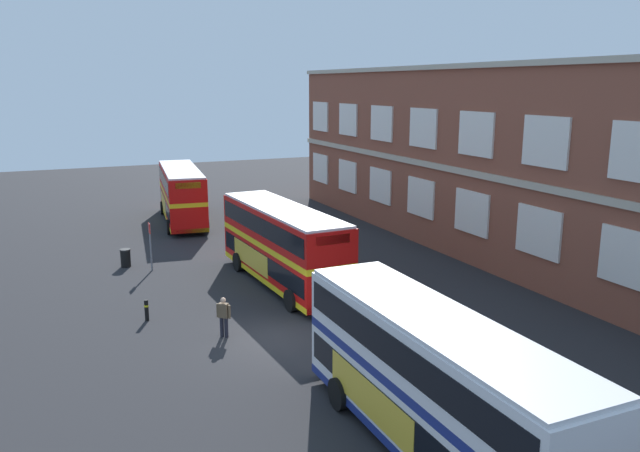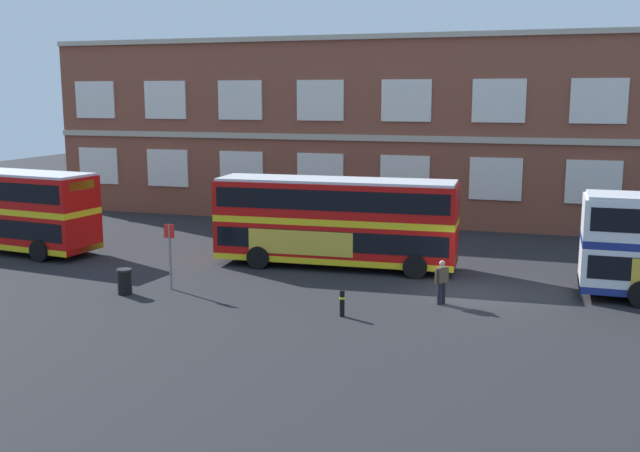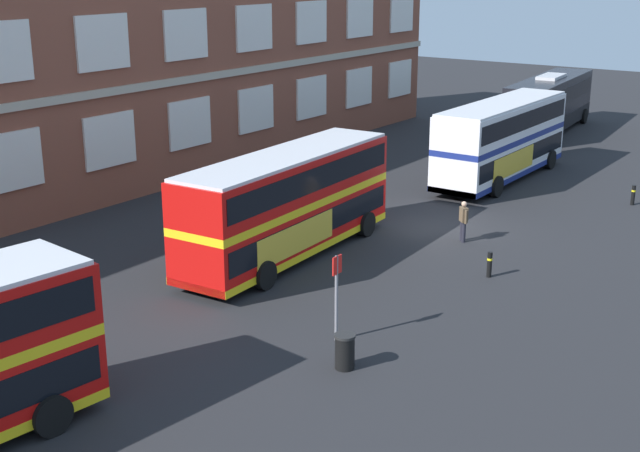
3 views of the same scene
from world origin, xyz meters
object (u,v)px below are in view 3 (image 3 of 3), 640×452
(double_decker_far, at_px, (502,139))
(safety_bollard_east, at_px, (490,264))
(double_decker_middle, at_px, (288,203))
(touring_coach, at_px, (549,104))
(safety_bollard_west, at_px, (633,195))
(station_litter_bin, at_px, (345,351))
(bus_stand_flag, at_px, (337,290))
(waiting_passenger, at_px, (463,220))

(double_decker_far, height_order, safety_bollard_east, double_decker_far)
(double_decker_middle, relative_size, touring_coach, 0.91)
(double_decker_middle, distance_m, safety_bollard_west, 17.55)
(double_decker_far, relative_size, station_litter_bin, 10.69)
(safety_bollard_west, height_order, safety_bollard_east, same)
(double_decker_far, distance_m, bus_stand_flag, 21.74)
(waiting_passenger, bearing_deg, touring_coach, 13.39)
(double_decker_far, relative_size, safety_bollard_west, 11.59)
(double_decker_middle, bearing_deg, waiting_passenger, -40.13)
(double_decker_far, bearing_deg, safety_bollard_west, -97.41)
(double_decker_far, xyz_separation_m, station_litter_bin, (-22.70, -5.44, -1.63))
(double_decker_far, distance_m, waiting_passenger, 11.00)
(waiting_passenger, height_order, bus_stand_flag, bus_stand_flag)
(double_decker_middle, distance_m, double_decker_far, 16.13)
(safety_bollard_west, relative_size, safety_bollard_east, 1.00)
(touring_coach, relative_size, safety_bollard_west, 12.83)
(station_litter_bin, bearing_deg, safety_bollard_east, -1.51)
(double_decker_far, relative_size, bus_stand_flag, 4.08)
(touring_coach, height_order, waiting_passenger, touring_coach)
(touring_coach, distance_m, waiting_passenger, 24.94)
(touring_coach, distance_m, bus_stand_flag, 35.75)
(safety_bollard_west, bearing_deg, double_decker_far, 82.59)
(safety_bollard_east, bearing_deg, double_decker_far, 22.58)
(touring_coach, xyz_separation_m, safety_bollard_west, (-14.67, -9.83, -1.42))
(station_litter_bin, relative_size, safety_bollard_east, 1.08)
(double_decker_middle, relative_size, station_litter_bin, 10.79)
(safety_bollard_west, bearing_deg, bus_stand_flag, 171.90)
(double_decker_middle, height_order, safety_bollard_west, double_decker_middle)
(double_decker_far, relative_size, touring_coach, 0.90)
(touring_coach, height_order, safety_bollard_east, touring_coach)
(touring_coach, bearing_deg, double_decker_middle, -177.91)
(double_decker_far, height_order, waiting_passenger, double_decker_far)
(safety_bollard_east, bearing_deg, waiting_passenger, 39.66)
(bus_stand_flag, bearing_deg, double_decker_far, 11.17)
(double_decker_middle, xyz_separation_m, double_decker_far, (16.05, -1.62, 0.00))
(station_litter_bin, xyz_separation_m, safety_bollard_west, (21.78, -1.68, -0.03))
(bus_stand_flag, relative_size, safety_bollard_east, 2.84)
(double_decker_far, xyz_separation_m, touring_coach, (13.75, 2.71, -0.24))
(station_litter_bin, bearing_deg, bus_stand_flag, 41.64)
(double_decker_middle, xyz_separation_m, bus_stand_flag, (-5.27, -5.83, -0.51))
(double_decker_far, xyz_separation_m, safety_bollard_west, (-0.93, -7.12, -1.66))
(touring_coach, xyz_separation_m, safety_bollard_east, (-27.40, -8.39, -1.42))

